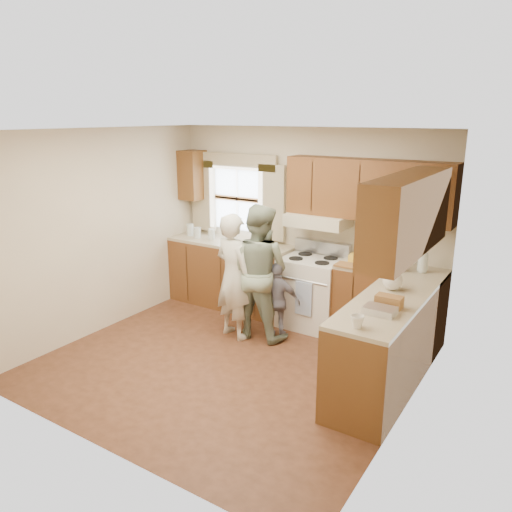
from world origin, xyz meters
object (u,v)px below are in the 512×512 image
Objects in this scene: woman_left at (233,276)px; woman_right at (259,272)px; child at (277,301)px; stove at (313,291)px.

woman_right is (0.25, 0.18, 0.05)m from woman_left.
child is (0.24, 0.05, -0.35)m from woman_right.
woman_right is at bearing -123.43° from stove.
woman_left reaches higher than child.
woman_right is 0.42m from child.
woman_right is at bearing -3.15° from child.
child is at bearing -140.48° from woman_left.
woman_right reaches higher than child.
woman_left is 0.61m from child.
stove is 0.84m from woman_right.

